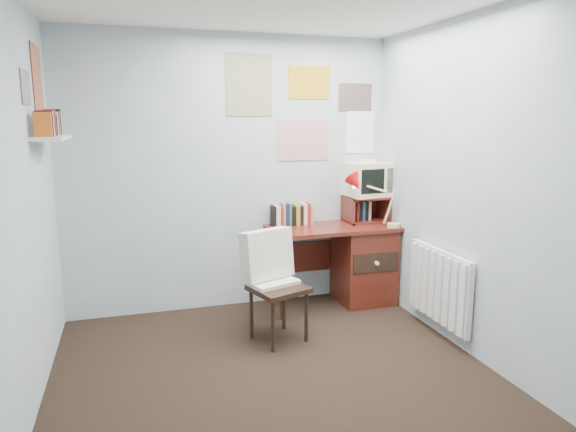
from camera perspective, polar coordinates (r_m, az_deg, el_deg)
name	(u,v)px	position (r m, az deg, el deg)	size (l,w,h in m)	color
ground	(287,396)	(3.49, -0.11, -19.41)	(3.50, 3.50, 0.00)	black
back_wall	(231,174)	(4.74, -6.35, 4.64)	(3.00, 0.02, 2.50)	#B2C1CB
left_wall	(7,219)	(2.99, -28.79, -0.29)	(0.02, 3.50, 2.50)	#B2C1CB
right_wall	(497,194)	(3.77, 22.25, 2.31)	(0.02, 3.50, 2.50)	#B2C1CB
desk	(358,261)	(5.01, 7.80, -4.92)	(1.20, 0.55, 0.76)	#5F2115
desk_chair	(279,289)	(4.09, -1.05, -8.10)	(0.44, 0.42, 0.86)	black
desk_lamp	(394,203)	(4.84, 11.74, 1.39)	(0.31, 0.27, 0.44)	red
tv_riser	(366,209)	(5.05, 8.64, 0.77)	(0.40, 0.30, 0.25)	#5F2115
crt_tv	(367,178)	(5.03, 8.78, 4.23)	(0.38, 0.35, 0.36)	beige
book_row	(302,213)	(4.88, 1.59, 0.36)	(0.60, 0.14, 0.22)	#5F2115
radiator	(439,286)	(4.36, 16.47, -7.46)	(0.09, 0.80, 0.60)	white
wall_shelf	(51,138)	(4.02, -24.80, 7.90)	(0.20, 0.62, 0.24)	white
posters_back	(304,108)	(4.89, 1.78, 11.93)	(1.20, 0.01, 0.90)	white
posters_left	(32,82)	(4.03, -26.59, 13.18)	(0.01, 0.70, 0.60)	white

